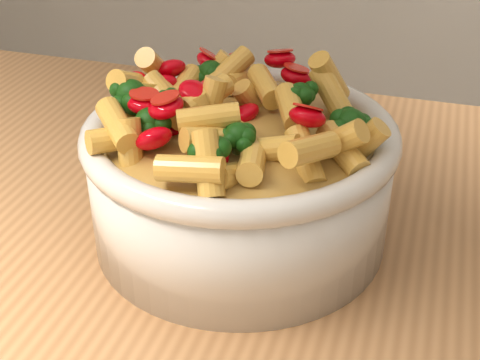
# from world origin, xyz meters

# --- Properties ---
(serving_bowl) EXTENTS (0.26, 0.26, 0.11)m
(serving_bowl) POSITION_xyz_m (-0.10, 0.06, 0.96)
(serving_bowl) COLOR silver
(serving_bowl) RESTS_ON table
(pasta_salad) EXTENTS (0.20, 0.20, 0.05)m
(pasta_salad) POSITION_xyz_m (-0.10, 0.06, 1.02)
(pasta_salad) COLOR #F8BD4E
(pasta_salad) RESTS_ON serving_bowl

